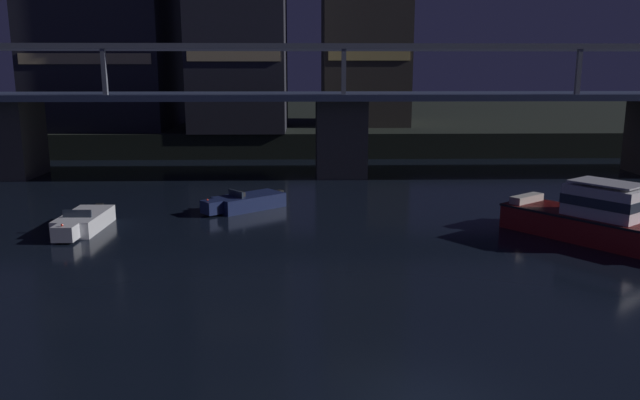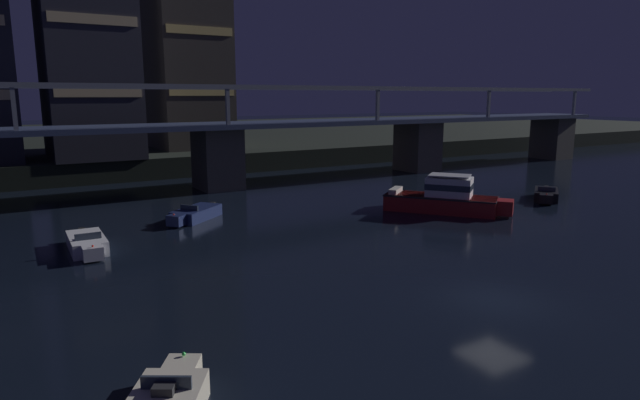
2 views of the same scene
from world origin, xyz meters
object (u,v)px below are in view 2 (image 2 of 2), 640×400
(speedboat_mid_left, at_px, (546,195))
(tower_central, at_px, (183,4))
(river_bridge, at_px, (217,144))
(speedboat_near_center, at_px, (87,244))
(speedboat_mid_center, at_px, (195,214))
(cabin_cruiser_near_left, at_px, (445,198))

(speedboat_mid_left, bearing_deg, tower_central, 115.22)
(river_bridge, distance_m, tower_central, 24.25)
(speedboat_near_center, relative_size, speedboat_mid_center, 1.13)
(speedboat_near_center, height_order, speedboat_mid_center, same)
(tower_central, height_order, speedboat_mid_center, tower_central)
(tower_central, relative_size, speedboat_mid_center, 7.38)
(tower_central, relative_size, speedboat_near_center, 6.55)
(cabin_cruiser_near_left, xyz_separation_m, speedboat_mid_left, (10.62, -0.76, -0.64))
(tower_central, distance_m, cabin_cruiser_near_left, 41.94)
(tower_central, xyz_separation_m, speedboat_mid_left, (17.87, -37.93, -18.67))
(river_bridge, height_order, cabin_cruiser_near_left, river_bridge)
(speedboat_mid_left, bearing_deg, speedboat_mid_center, 164.12)
(cabin_cruiser_near_left, xyz_separation_m, speedboat_near_center, (-24.19, 2.60, -0.64))
(speedboat_mid_center, bearing_deg, cabin_cruiser_near_left, -22.78)
(river_bridge, bearing_deg, tower_central, 79.76)
(cabin_cruiser_near_left, relative_size, speedboat_near_center, 1.64)
(cabin_cruiser_near_left, bearing_deg, speedboat_near_center, 173.86)
(speedboat_mid_center, bearing_deg, speedboat_mid_left, -15.88)
(river_bridge, distance_m, cabin_cruiser_near_left, 21.44)
(speedboat_near_center, bearing_deg, speedboat_mid_left, -5.52)
(tower_central, height_order, speedboat_near_center, tower_central)
(cabin_cruiser_near_left, relative_size, speedboat_mid_center, 1.85)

